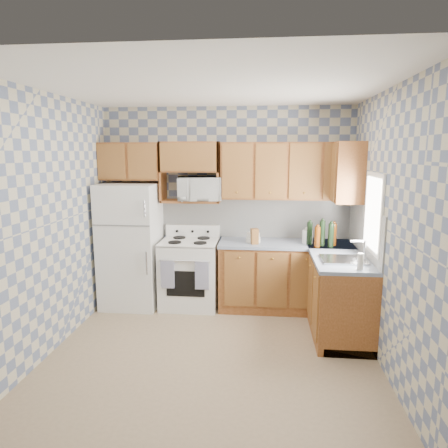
{
  "coord_description": "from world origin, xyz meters",
  "views": [
    {
      "loc": [
        0.51,
        -3.9,
        2.09
      ],
      "look_at": [
        0.05,
        0.75,
        1.25
      ],
      "focal_mm": 32.0,
      "sensor_mm": 36.0,
      "label": 1
    }
  ],
  "objects": [
    {
      "name": "dish_towel_right",
      "position": [
        -0.25,
        0.93,
        0.55
      ],
      "size": [
        0.17,
        0.02,
        0.37
      ],
      "primitive_type": "cube",
      "color": "navy",
      "rests_on": "stove_body"
    },
    {
      "name": "stove_body",
      "position": [
        -0.47,
        1.28,
        0.45
      ],
      "size": [
        0.76,
        0.65,
        0.9
      ],
      "primitive_type": "cube",
      "color": "white",
      "rests_on": "floor"
    },
    {
      "name": "upper_cabinets_right",
      "position": [
        1.53,
        1.25,
        1.85
      ],
      "size": [
        0.33,
        0.7,
        0.74
      ],
      "primitive_type": "cube",
      "color": "brown",
      "rests_on": "right_wall"
    },
    {
      "name": "bottle_3",
      "position": [
        1.19,
        1.06,
        1.05
      ],
      "size": [
        0.07,
        0.07,
        0.26
      ],
      "primitive_type": "cylinder",
      "color": "#5B2908",
      "rests_on": "countertop_back"
    },
    {
      "name": "upper_cabinets_back",
      "position": [
        0.82,
        1.44,
        1.85
      ],
      "size": [
        1.75,
        0.33,
        0.74
      ],
      "primitive_type": "cube",
      "color": "brown",
      "rests_on": "back_wall"
    },
    {
      "name": "back_wall",
      "position": [
        0.0,
        1.6,
        1.35
      ],
      "size": [
        3.4,
        0.02,
        2.7
      ],
      "primitive_type": "cube",
      "color": "slate",
      "rests_on": "ground"
    },
    {
      "name": "base_cabinets_back",
      "position": [
        0.82,
        1.3,
        0.44
      ],
      "size": [
        1.75,
        0.6,
        0.88
      ],
      "primitive_type": "cube",
      "color": "brown",
      "rests_on": "floor"
    },
    {
      "name": "microwave",
      "position": [
        -0.35,
        1.4,
        1.61
      ],
      "size": [
        0.63,
        0.48,
        0.32
      ],
      "primitive_type": "imported",
      "rotation": [
        0.0,
        0.0,
        0.16
      ],
      "color": "white",
      "rests_on": "microwave_shelf"
    },
    {
      "name": "knife_block",
      "position": [
        0.41,
        1.16,
        1.02
      ],
      "size": [
        0.11,
        0.11,
        0.2
      ],
      "primitive_type": "cube",
      "rotation": [
        0.0,
        0.0,
        0.3
      ],
      "color": "brown",
      "rests_on": "countertop_back"
    },
    {
      "name": "window",
      "position": [
        1.69,
        0.45,
        1.45
      ],
      "size": [
        0.02,
        0.66,
        0.86
      ],
      "primitive_type": "cube",
      "color": "silver",
      "rests_on": "right_wall"
    },
    {
      "name": "countertop_back",
      "position": [
        0.82,
        1.3,
        0.9
      ],
      "size": [
        1.77,
        0.63,
        0.04
      ],
      "primitive_type": "cube",
      "color": "slate",
      "rests_on": "base_cabinets_back"
    },
    {
      "name": "sink",
      "position": [
        1.4,
        0.45,
        0.93
      ],
      "size": [
        0.48,
        0.4,
        0.03
      ],
      "primitive_type": "cube",
      "color": "#B7B7BC",
      "rests_on": "countertop_right"
    },
    {
      "name": "dish_towel_left",
      "position": [
        -0.7,
        0.93,
        0.55
      ],
      "size": [
        0.17,
        0.02,
        0.37
      ],
      "primitive_type": "cube",
      "color": "navy",
      "rests_on": "stove_body"
    },
    {
      "name": "electric_kettle",
      "position": [
        1.09,
        1.27,
        1.01
      ],
      "size": [
        0.13,
        0.13,
        0.17
      ],
      "primitive_type": "cylinder",
      "color": "white",
      "rests_on": "countertop_back"
    },
    {
      "name": "microwave_shelf",
      "position": [
        -0.47,
        1.44,
        1.44
      ],
      "size": [
        0.8,
        0.33,
        0.03
      ],
      "primitive_type": "cube",
      "color": "brown",
      "rests_on": "back_wall"
    },
    {
      "name": "backsplash_right",
      "position": [
        1.69,
        0.8,
        1.2
      ],
      "size": [
        0.02,
        1.6,
        0.56
      ],
      "primitive_type": "cube",
      "color": "silver",
      "rests_on": "right_wall"
    },
    {
      "name": "backsplash_back",
      "position": [
        0.4,
        1.59,
        1.2
      ],
      "size": [
        2.6,
        0.02,
        0.56
      ],
      "primitive_type": "cube",
      "color": "silver",
      "rests_on": "back_wall"
    },
    {
      "name": "bottle_2",
      "position": [
        1.41,
        1.18,
        1.06
      ],
      "size": [
        0.07,
        0.07,
        0.28
      ],
      "primitive_type": "cylinder",
      "color": "#5B2908",
      "rests_on": "countertop_back"
    },
    {
      "name": "cooktop",
      "position": [
        -0.47,
        1.28,
        0.91
      ],
      "size": [
        0.76,
        0.65,
        0.02
      ],
      "primitive_type": "cube",
      "color": "silver",
      "rests_on": "stove_body"
    },
    {
      "name": "bottle_1",
      "position": [
        1.36,
        1.08,
        1.07
      ],
      "size": [
        0.07,
        0.07,
        0.3
      ],
      "primitive_type": "cylinder",
      "color": "black",
      "rests_on": "countertop_back"
    },
    {
      "name": "upper_cabinets_fridge",
      "position": [
        -1.29,
        1.44,
        1.97
      ],
      "size": [
        0.82,
        0.33,
        0.5
      ],
      "primitive_type": "cube",
      "color": "brown",
      "rests_on": "back_wall"
    },
    {
      "name": "right_wall",
      "position": [
        1.7,
        0.0,
        1.35
      ],
      "size": [
        0.02,
        3.2,
        2.7
      ],
      "primitive_type": "cube",
      "color": "slate",
      "rests_on": "ground"
    },
    {
      "name": "countertop_right",
      "position": [
        1.4,
        0.8,
        0.9
      ],
      "size": [
        0.63,
        1.6,
        0.04
      ],
      "primitive_type": "cube",
      "color": "slate",
      "rests_on": "base_cabinets_right"
    },
    {
      "name": "bottle_0",
      "position": [
        1.26,
        1.14,
        1.08
      ],
      "size": [
        0.07,
        0.07,
        0.32
      ],
      "primitive_type": "cylinder",
      "color": "black",
      "rests_on": "countertop_back"
    },
    {
      "name": "backguard",
      "position": [
        -0.47,
        1.55,
        1.0
      ],
      "size": [
        0.76,
        0.08,
        0.17
      ],
      "primitive_type": "cube",
      "color": "white",
      "rests_on": "cooktop"
    },
    {
      "name": "soap_bottle",
      "position": [
        1.5,
        0.11,
        1.01
      ],
      "size": [
        0.06,
        0.06,
        0.17
      ],
      "primitive_type": "cylinder",
      "color": "beige",
      "rests_on": "countertop_right"
    },
    {
      "name": "food_containers",
      "position": [
        0.39,
        1.26,
        0.98
      ],
      "size": [
        0.19,
        0.19,
        0.13
      ],
      "primitive_type": null,
      "color": "beige",
      "rests_on": "countertop_back"
    },
    {
      "name": "refrigerator",
      "position": [
        -1.27,
        1.25,
        0.84
      ],
      "size": [
        0.75,
        0.7,
        1.68
      ],
      "primitive_type": "cube",
      "color": "white",
      "rests_on": "floor"
    },
    {
      "name": "floor",
      "position": [
        0.0,
        0.0,
        0.0
      ],
      "size": [
        3.4,
        3.4,
        0.0
      ],
      "primitive_type": "plane",
      "color": "#846E53",
      "rests_on": "ground"
    },
    {
      "name": "bottle_4",
      "position": [
        1.11,
        1.2,
        1.07
      ],
      "size": [
        0.07,
        0.07,
        0.29
      ],
      "primitive_type": "cylinder",
      "color": "black",
      "rests_on": "countertop_back"
    },
    {
      "name": "base_cabinets_right",
      "position": [
        1.4,
        0.8,
        0.44
      ],
      "size": [
        0.6,
        1.6,
        0.88
      ],
      "primitive_type": "cube",
      "color": "brown",
      "rests_on": "floor"
    }
  ]
}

